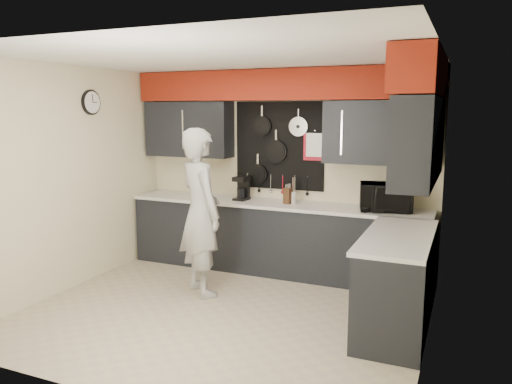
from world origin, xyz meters
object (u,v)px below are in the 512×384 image
at_px(knife_block, 288,196).
at_px(utensil_crock, 292,197).
at_px(microwave, 385,197).
at_px(person, 201,212).
at_px(coffee_maker, 242,188).

height_order(knife_block, utensil_crock, knife_block).
height_order(microwave, knife_block, microwave).
height_order(microwave, person, person).
height_order(utensil_crock, coffee_maker, coffee_maker).
bearing_deg(microwave, person, -164.26).
height_order(utensil_crock, person, person).
bearing_deg(microwave, knife_block, 167.97).
xyz_separation_m(microwave, person, (-1.88, -1.05, -0.13)).
height_order(microwave, coffee_maker, microwave).
bearing_deg(utensil_crock, coffee_maker, -177.78).
height_order(knife_block, person, person).
bearing_deg(person, knife_block, -86.97).
bearing_deg(knife_block, coffee_maker, -167.70).
distance_m(utensil_crock, person, 1.30).
height_order(coffee_maker, person, person).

